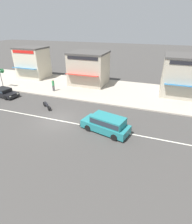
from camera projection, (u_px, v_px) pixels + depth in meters
ground_plane at (57, 120)px, 17.96m from camera, size 160.00×160.00×0.00m
lane_centre_stripe at (57, 120)px, 17.96m from camera, size 50.40×0.14×0.01m
kerb_strip at (92, 88)px, 26.62m from camera, size 68.00×10.00×0.15m
minivan_teal_0 at (106, 124)px, 15.69m from camera, size 4.78×2.72×1.56m
hatchback_black_1 at (4, 92)px, 23.57m from camera, size 3.79×2.19×1.10m
motorcycle_0 at (46, 105)px, 20.24m from camera, size 1.67×1.24×0.80m
arrow_signboard at (2, 72)px, 25.59m from camera, size 1.60×0.66×2.87m
pedestrian_mid_kerb at (53, 84)px, 24.88m from camera, size 0.34×0.34×1.69m
shopfront_corner_warung at (190, 76)px, 23.01m from camera, size 7.10×6.28×5.17m
shopfront_mid_block at (89, 68)px, 27.40m from camera, size 5.58×5.71×4.92m
shopfront_far_kios at (33, 62)px, 30.84m from camera, size 4.90×4.84×5.17m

